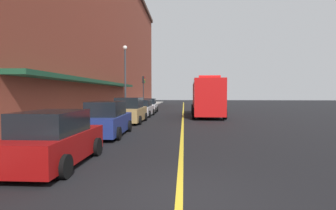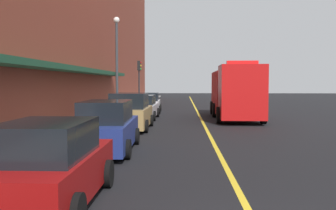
% 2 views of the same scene
% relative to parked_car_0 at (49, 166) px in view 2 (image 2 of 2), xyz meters
% --- Properties ---
extents(ground_plane, '(112.00, 112.00, 0.00)m').
position_rel_parked_car_0_xyz_m(ground_plane, '(3.85, 22.75, -0.79)').
color(ground_plane, black).
extents(sidewalk_left, '(2.40, 70.00, 0.15)m').
position_rel_parked_car_0_xyz_m(sidewalk_left, '(-2.35, 22.75, -0.71)').
color(sidewalk_left, gray).
rests_on(sidewalk_left, ground).
extents(lane_center_stripe, '(0.16, 70.00, 0.01)m').
position_rel_parked_car_0_xyz_m(lane_center_stripe, '(3.85, 22.75, -0.78)').
color(lane_center_stripe, gold).
rests_on(lane_center_stripe, ground).
extents(parked_car_0, '(1.95, 4.15, 1.68)m').
position_rel_parked_car_0_xyz_m(parked_car_0, '(0.00, 0.00, 0.00)').
color(parked_car_0, maroon).
rests_on(parked_car_0, ground).
extents(parked_car_1, '(2.03, 4.65, 1.79)m').
position_rel_parked_car_0_xyz_m(parked_car_1, '(-0.04, 5.82, 0.05)').
color(parked_car_1, navy).
rests_on(parked_car_1, ground).
extents(parked_car_2, '(2.17, 4.44, 1.90)m').
position_rel_parked_car_0_xyz_m(parked_car_2, '(-0.10, 12.01, 0.09)').
color(parked_car_2, '#A5844C').
rests_on(parked_car_2, ground).
extents(parked_car_3, '(2.11, 4.42, 1.60)m').
position_rel_parked_car_0_xyz_m(parked_car_3, '(-0.09, 17.62, -0.03)').
color(parked_car_3, silver).
rests_on(parked_car_3, ground).
extents(parked_car_4, '(2.05, 4.23, 1.62)m').
position_rel_parked_car_0_xyz_m(parked_car_4, '(-0.12, 22.90, -0.03)').
color(parked_car_4, silver).
rests_on(parked_car_4, ground).
extents(fire_truck, '(3.03, 9.36, 3.69)m').
position_rel_parked_car_0_xyz_m(fire_truck, '(6.14, 18.17, 0.98)').
color(fire_truck, red).
rests_on(fire_truck, ground).
extents(parking_meter_0, '(0.14, 0.18, 1.33)m').
position_rel_parked_car_0_xyz_m(parking_meter_0, '(-1.50, 24.49, 0.27)').
color(parking_meter_0, '#4C4C51').
rests_on(parking_meter_0, sidewalk_left).
extents(parking_meter_1, '(0.14, 0.18, 1.33)m').
position_rel_parked_car_0_xyz_m(parking_meter_1, '(-1.50, 2.25, 0.27)').
color(parking_meter_1, '#4C4C51').
rests_on(parking_meter_1, sidewalk_left).
extents(parking_meter_2, '(0.14, 0.18, 1.33)m').
position_rel_parked_car_0_xyz_m(parking_meter_2, '(-1.50, 14.64, 0.27)').
color(parking_meter_2, '#4C4C51').
rests_on(parking_meter_2, sidewalk_left).
extents(street_lamp_left, '(0.44, 0.44, 6.94)m').
position_rel_parked_car_0_xyz_m(street_lamp_left, '(-2.10, 19.47, 3.61)').
color(street_lamp_left, '#33383D').
rests_on(street_lamp_left, sidewalk_left).
extents(traffic_light_near, '(0.38, 0.36, 4.30)m').
position_rel_parked_car_0_xyz_m(traffic_light_near, '(-1.43, 27.53, 2.37)').
color(traffic_light_near, '#232326').
rests_on(traffic_light_near, sidewalk_left).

